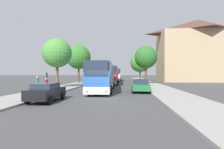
# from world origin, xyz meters

# --- Properties ---
(ground_plane) EXTENTS (300.00, 300.00, 0.00)m
(ground_plane) POSITION_xyz_m (0.00, 0.00, 0.00)
(ground_plane) COLOR #424244
(ground_plane) RESTS_ON ground
(sidewalk_left) EXTENTS (4.00, 120.00, 0.15)m
(sidewalk_left) POSITION_xyz_m (-7.00, 0.00, 0.07)
(sidewalk_left) COLOR gray
(sidewalk_left) RESTS_ON ground_plane
(sidewalk_right) EXTENTS (4.00, 120.00, 0.15)m
(sidewalk_right) POSITION_xyz_m (7.00, 0.00, 0.07)
(sidewalk_right) COLOR gray
(sidewalk_right) RESTS_ON ground_plane
(building_right_background) EXTENTS (20.29, 12.35, 16.54)m
(building_right_background) POSITION_xyz_m (21.64, 31.86, 8.27)
(building_right_background) COLOR tan
(building_right_background) RESTS_ON ground_plane
(bus_front) EXTENTS (3.05, 11.82, 3.48)m
(bus_front) POSITION_xyz_m (-0.63, 5.10, 1.85)
(bus_front) COLOR silver
(bus_front) RESTS_ON ground_plane
(bus_middle) EXTENTS (2.95, 11.15, 3.53)m
(bus_middle) POSITION_xyz_m (-0.59, 18.42, 1.88)
(bus_middle) COLOR gray
(bus_middle) RESTS_ON ground_plane
(bus_rear) EXTENTS (2.96, 11.60, 3.45)m
(bus_rear) POSITION_xyz_m (-0.49, 33.52, 1.84)
(bus_rear) COLOR #2D519E
(bus_rear) RESTS_ON ground_plane
(parked_car_left_curb) EXTENTS (1.94, 3.99, 1.48)m
(parked_car_left_curb) POSITION_xyz_m (-3.98, -3.26, 0.78)
(parked_car_left_curb) COLOR black
(parked_car_left_curb) RESTS_ON ground_plane
(parked_car_right_near) EXTENTS (2.26, 4.67, 1.52)m
(parked_car_right_near) POSITION_xyz_m (4.07, 4.40, 0.79)
(parked_car_right_near) COLOR #236B38
(parked_car_right_near) RESTS_ON ground_plane
(bus_stop_sign) EXTENTS (0.08, 0.45, 2.20)m
(bus_stop_sign) POSITION_xyz_m (-6.38, 1.92, 1.52)
(bus_stop_sign) COLOR gray
(bus_stop_sign) RESTS_ON sidewalk_left
(pedestrian_waiting_near) EXTENTS (0.36, 0.36, 1.74)m
(pedestrian_waiting_near) POSITION_xyz_m (-8.39, 3.70, 1.03)
(pedestrian_waiting_near) COLOR #23232D
(pedestrian_waiting_near) RESTS_ON sidewalk_left
(pedestrian_waiting_far) EXTENTS (0.36, 0.36, 1.62)m
(pedestrian_waiting_far) POSITION_xyz_m (-5.74, 0.43, 0.96)
(pedestrian_waiting_far) COLOR #23232D
(pedestrian_waiting_far) RESTS_ON sidewalk_left
(pedestrian_walking_back) EXTENTS (0.36, 0.36, 1.84)m
(pedestrian_walking_back) POSITION_xyz_m (-7.93, 5.03, 1.09)
(pedestrian_walking_back) COLOR #23232D
(pedestrian_walking_back) RESTS_ON sidewalk_left
(tree_left_near) EXTENTS (4.19, 4.19, 7.10)m
(tree_left_near) POSITION_xyz_m (-7.62, 7.94, 5.13)
(tree_left_near) COLOR brown
(tree_left_near) RESTS_ON sidewalk_left
(tree_left_far) EXTENTS (5.16, 5.16, 8.08)m
(tree_left_far) POSITION_xyz_m (-7.79, 20.15, 5.64)
(tree_left_far) COLOR #513D23
(tree_left_far) RESTS_ON sidewalk_left
(tree_right_near) EXTENTS (4.30, 4.30, 7.27)m
(tree_right_near) POSITION_xyz_m (6.14, 17.19, 5.25)
(tree_right_near) COLOR #513D23
(tree_right_near) RESTS_ON sidewalk_right
(tree_right_mid) EXTENTS (5.24, 5.24, 7.55)m
(tree_right_mid) POSITION_xyz_m (6.05, 29.63, 5.07)
(tree_right_mid) COLOR brown
(tree_right_mid) RESTS_ON sidewalk_right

